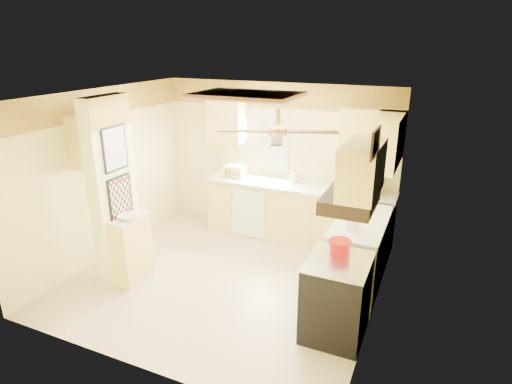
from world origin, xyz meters
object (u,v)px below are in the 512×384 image
at_px(microwave, 360,183).
at_px(bowl, 128,217).
at_px(stove, 336,297).
at_px(dutch_oven, 340,247).
at_px(kettle, 353,221).

height_order(microwave, bowl, microwave).
xyz_separation_m(stove, microwave, (-0.22, 2.19, 0.63)).
height_order(microwave, dutch_oven, microwave).
bearing_deg(dutch_oven, stove, -76.48).
relative_size(stove, bowl, 3.88).
bearing_deg(dutch_oven, microwave, 95.28).
relative_size(microwave, dutch_oven, 2.20).
bearing_deg(kettle, stove, -88.27).
relative_size(dutch_oven, kettle, 0.97).
distance_m(bowl, kettle, 2.87).
xyz_separation_m(stove, bowl, (-2.76, -0.06, 0.51)).
distance_m(bowl, dutch_oven, 2.73).
bearing_deg(bowl, kettle, 17.39).
bearing_deg(kettle, bowl, -162.61).
relative_size(stove, kettle, 3.59).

